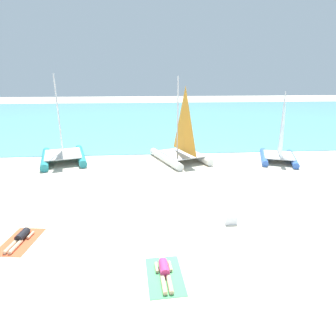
{
  "coord_description": "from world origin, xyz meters",
  "views": [
    {
      "loc": [
        -1.12,
        -8.69,
        6.03
      ],
      "look_at": [
        0.0,
        5.7,
        1.2
      ],
      "focal_mm": 30.52,
      "sensor_mm": 36.0,
      "label": 1
    }
  ],
  "objects_px": {
    "sailboat_blue": "(279,151)",
    "sailboat_white": "(181,149)",
    "towel_left": "(20,241)",
    "sunbather_right": "(165,271)",
    "cooler_box": "(230,219)",
    "sunbather_left": "(21,238)",
    "sailboat_teal": "(62,149)",
    "towel_right": "(165,276)"
  },
  "relations": [
    {
      "from": "sailboat_blue",
      "to": "sailboat_white",
      "type": "xyz_separation_m",
      "value": [
        -6.95,
        0.65,
        0.15
      ]
    },
    {
      "from": "sailboat_blue",
      "to": "towel_left",
      "type": "height_order",
      "value": "sailboat_blue"
    },
    {
      "from": "towel_left",
      "to": "sunbather_right",
      "type": "distance_m",
      "value": 5.76
    },
    {
      "from": "towel_left",
      "to": "sailboat_blue",
      "type": "bearing_deg",
      "value": 33.05
    },
    {
      "from": "sailboat_blue",
      "to": "sailboat_white",
      "type": "distance_m",
      "value": 6.98
    },
    {
      "from": "sunbather_right",
      "to": "cooler_box",
      "type": "distance_m",
      "value": 4.24
    },
    {
      "from": "sailboat_white",
      "to": "cooler_box",
      "type": "xyz_separation_m",
      "value": [
        0.97,
        -9.17,
        -0.69
      ]
    },
    {
      "from": "towel_left",
      "to": "sunbather_left",
      "type": "bearing_deg",
      "value": 82.3
    },
    {
      "from": "sailboat_teal",
      "to": "towel_right",
      "type": "xyz_separation_m",
      "value": [
        6.41,
        -12.73,
        -0.89
      ]
    },
    {
      "from": "sailboat_teal",
      "to": "towel_left",
      "type": "xyz_separation_m",
      "value": [
        1.11,
        -10.39,
        -0.89
      ]
    },
    {
      "from": "sailboat_blue",
      "to": "towel_left",
      "type": "distance_m",
      "value": 17.01
    },
    {
      "from": "sunbather_right",
      "to": "towel_left",
      "type": "bearing_deg",
      "value": 153.29
    },
    {
      "from": "towel_left",
      "to": "sunbather_right",
      "type": "bearing_deg",
      "value": -23.24
    },
    {
      "from": "sailboat_teal",
      "to": "sunbather_left",
      "type": "xyz_separation_m",
      "value": [
        1.12,
        -10.32,
        -0.76
      ]
    },
    {
      "from": "sailboat_teal",
      "to": "cooler_box",
      "type": "height_order",
      "value": "sailboat_teal"
    },
    {
      "from": "sailboat_white",
      "to": "sunbather_left",
      "type": "height_order",
      "value": "sailboat_white"
    },
    {
      "from": "sailboat_blue",
      "to": "cooler_box",
      "type": "bearing_deg",
      "value": -105.63
    },
    {
      "from": "sailboat_blue",
      "to": "towel_left",
      "type": "relative_size",
      "value": 2.54
    },
    {
      "from": "sunbather_left",
      "to": "cooler_box",
      "type": "height_order",
      "value": "cooler_box"
    },
    {
      "from": "sunbather_right",
      "to": "sunbather_left",
      "type": "bearing_deg",
      "value": 152.66
    },
    {
      "from": "sailboat_teal",
      "to": "cooler_box",
      "type": "distance_m",
      "value": 13.47
    },
    {
      "from": "sunbather_left",
      "to": "sailboat_teal",
      "type": "bearing_deg",
      "value": 103.9
    },
    {
      "from": "sailboat_blue",
      "to": "towel_right",
      "type": "relative_size",
      "value": 2.54
    },
    {
      "from": "sailboat_blue",
      "to": "sunbather_left",
      "type": "xyz_separation_m",
      "value": [
        -14.24,
        -9.2,
        -0.59
      ]
    },
    {
      "from": "towel_left",
      "to": "towel_right",
      "type": "height_order",
      "value": "same"
    },
    {
      "from": "sailboat_teal",
      "to": "sunbather_right",
      "type": "height_order",
      "value": "sailboat_teal"
    },
    {
      "from": "sailboat_teal",
      "to": "towel_right",
      "type": "relative_size",
      "value": 3.15
    },
    {
      "from": "sailboat_blue",
      "to": "cooler_box",
      "type": "height_order",
      "value": "sailboat_blue"
    },
    {
      "from": "sunbather_left",
      "to": "cooler_box",
      "type": "bearing_deg",
      "value": 12.42
    },
    {
      "from": "sailboat_teal",
      "to": "sunbather_right",
      "type": "xyz_separation_m",
      "value": [
        6.41,
        -12.66,
        -0.76
      ]
    },
    {
      "from": "sailboat_blue",
      "to": "towel_right",
      "type": "distance_m",
      "value": 14.67
    },
    {
      "from": "sailboat_white",
      "to": "towel_left",
      "type": "xyz_separation_m",
      "value": [
        -7.29,
        -9.92,
        -0.86
      ]
    },
    {
      "from": "sailboat_blue",
      "to": "towel_right",
      "type": "bearing_deg",
      "value": -108.2
    },
    {
      "from": "sunbather_right",
      "to": "towel_right",
      "type": "bearing_deg",
      "value": -90.0
    },
    {
      "from": "sailboat_teal",
      "to": "sailboat_white",
      "type": "height_order",
      "value": "sailboat_teal"
    },
    {
      "from": "sailboat_teal",
      "to": "sailboat_blue",
      "type": "height_order",
      "value": "sailboat_teal"
    },
    {
      "from": "sailboat_white",
      "to": "cooler_box",
      "type": "height_order",
      "value": "sailboat_white"
    },
    {
      "from": "towel_right",
      "to": "sailboat_white",
      "type": "bearing_deg",
      "value": 80.75
    },
    {
      "from": "sunbather_left",
      "to": "towel_right",
      "type": "height_order",
      "value": "sunbather_left"
    },
    {
      "from": "sunbather_right",
      "to": "sailboat_white",
      "type": "bearing_deg",
      "value": 77.22
    },
    {
      "from": "sailboat_white",
      "to": "cooler_box",
      "type": "bearing_deg",
      "value": -105.31
    },
    {
      "from": "towel_left",
      "to": "sunbather_left",
      "type": "xyz_separation_m",
      "value": [
        0.01,
        0.07,
        0.13
      ]
    }
  ]
}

